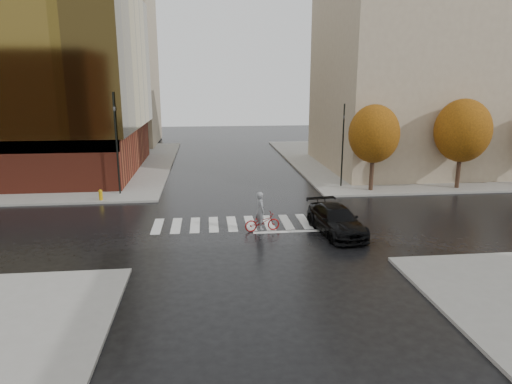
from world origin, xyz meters
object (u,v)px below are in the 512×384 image
Objects in this scene: fire_hydrant at (101,194)px; sedan at (336,220)px; cyclist at (262,218)px; traffic_light_nw at (116,137)px; traffic_light_ne at (343,141)px.

sedan is at bearing -29.57° from fire_hydrant.
cyclist is 13.78m from traffic_light_nw.
sedan is 4.20m from cyclist.
cyclist is (-4.12, 0.80, 0.02)m from sedan.
sedan is 17.35m from traffic_light_nw.
traffic_light_ne is (3.50, 10.80, 2.99)m from sedan.
cyclist is 0.36× the size of traffic_light_ne.
traffic_light_ne reaches higher than fire_hydrant.
fire_hydrant is at bearing 25.21° from traffic_light_ne.
traffic_light_ne is 8.37× the size of fire_hydrant.
traffic_light_nw is at bearing 19.67° from traffic_light_ne.
traffic_light_nw is 1.15× the size of traffic_light_ne.
cyclist reaches higher than sedan.
cyclist is at bearing 162.00° from sedan.
cyclist is 12.91m from fire_hydrant.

